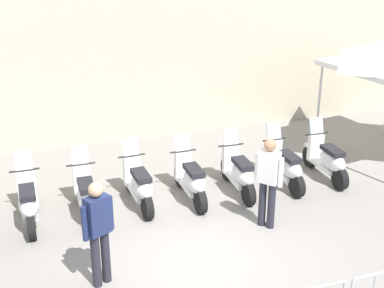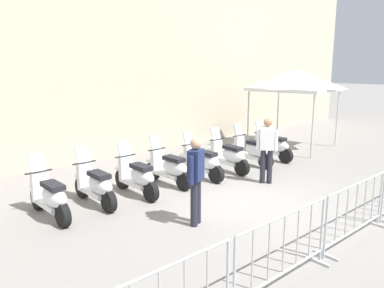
{
  "view_description": "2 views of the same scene",
  "coord_description": "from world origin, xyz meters",
  "px_view_note": "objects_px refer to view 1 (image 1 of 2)",
  "views": [
    {
      "loc": [
        -3.7,
        -6.42,
        5.07
      ],
      "look_at": [
        1.06,
        2.28,
        1.1
      ],
      "focal_mm": 49.52,
      "sensor_mm": 36.0,
      "label": 1
    },
    {
      "loc": [
        -7.14,
        -4.03,
        3.06
      ],
      "look_at": [
        0.62,
        2.14,
        0.99
      ],
      "focal_mm": 35.52,
      "sensor_mm": 36.0,
      "label": 2
    }
  ],
  "objects_px": {
    "officer_near_row_end": "(98,228)",
    "motorcycle_1": "(28,202)",
    "motorcycle_2": "(86,195)",
    "motorcycle_3": "(139,185)",
    "officer_mid_plaza": "(268,178)",
    "motorcycle_6": "(285,166)",
    "motorcycle_5": "(239,173)",
    "motorcycle_7": "(327,160)",
    "motorcycle_4": "(191,180)"
  },
  "relations": [
    {
      "from": "officer_near_row_end",
      "to": "motorcycle_1",
      "type": "bearing_deg",
      "value": 103.39
    },
    {
      "from": "motorcycle_2",
      "to": "officer_near_row_end",
      "type": "height_order",
      "value": "officer_near_row_end"
    },
    {
      "from": "motorcycle_3",
      "to": "officer_mid_plaza",
      "type": "height_order",
      "value": "officer_mid_plaza"
    },
    {
      "from": "motorcycle_1",
      "to": "officer_near_row_end",
      "type": "height_order",
      "value": "officer_near_row_end"
    },
    {
      "from": "motorcycle_6",
      "to": "motorcycle_5",
      "type": "bearing_deg",
      "value": 170.22
    },
    {
      "from": "officer_near_row_end",
      "to": "officer_mid_plaza",
      "type": "xyz_separation_m",
      "value": [
        3.25,
        0.19,
        0.0
      ]
    },
    {
      "from": "motorcycle_6",
      "to": "motorcycle_7",
      "type": "distance_m",
      "value": 1.05
    },
    {
      "from": "motorcycle_4",
      "to": "officer_mid_plaza",
      "type": "xyz_separation_m",
      "value": [
        0.73,
        -1.56,
        0.53
      ]
    },
    {
      "from": "motorcycle_2",
      "to": "officer_near_row_end",
      "type": "bearing_deg",
      "value": -102.26
    },
    {
      "from": "motorcycle_3",
      "to": "motorcycle_4",
      "type": "height_order",
      "value": "same"
    },
    {
      "from": "motorcycle_2",
      "to": "motorcycle_4",
      "type": "bearing_deg",
      "value": -10.03
    },
    {
      "from": "motorcycle_1",
      "to": "officer_mid_plaza",
      "type": "height_order",
      "value": "officer_mid_plaza"
    },
    {
      "from": "motorcycle_1",
      "to": "motorcycle_2",
      "type": "xyz_separation_m",
      "value": [
        1.02,
        -0.24,
        0.0
      ]
    },
    {
      "from": "motorcycle_2",
      "to": "motorcycle_4",
      "type": "distance_m",
      "value": 2.1
    },
    {
      "from": "motorcycle_2",
      "to": "motorcycle_5",
      "type": "relative_size",
      "value": 1.0
    },
    {
      "from": "motorcycle_1",
      "to": "motorcycle_4",
      "type": "xyz_separation_m",
      "value": [
        3.09,
        -0.61,
        0.0
      ]
    },
    {
      "from": "motorcycle_1",
      "to": "motorcycle_4",
      "type": "distance_m",
      "value": 3.15
    },
    {
      "from": "motorcycle_5",
      "to": "motorcycle_2",
      "type": "bearing_deg",
      "value": 169.87
    },
    {
      "from": "motorcycle_4",
      "to": "motorcycle_7",
      "type": "xyz_separation_m",
      "value": [
        3.1,
        -0.54,
        0.0
      ]
    },
    {
      "from": "motorcycle_4",
      "to": "officer_near_row_end",
      "type": "distance_m",
      "value": 3.12
    },
    {
      "from": "motorcycle_3",
      "to": "motorcycle_7",
      "type": "relative_size",
      "value": 1.0
    },
    {
      "from": "motorcycle_4",
      "to": "motorcycle_5",
      "type": "bearing_deg",
      "value": -10.34
    },
    {
      "from": "motorcycle_1",
      "to": "motorcycle_3",
      "type": "height_order",
      "value": "same"
    },
    {
      "from": "motorcycle_3",
      "to": "motorcycle_4",
      "type": "relative_size",
      "value": 1.0
    },
    {
      "from": "motorcycle_2",
      "to": "motorcycle_6",
      "type": "distance_m",
      "value": 4.19
    },
    {
      "from": "motorcycle_7",
      "to": "motorcycle_2",
      "type": "bearing_deg",
      "value": 170.08
    },
    {
      "from": "motorcycle_5",
      "to": "motorcycle_4",
      "type": "bearing_deg",
      "value": 169.66
    },
    {
      "from": "motorcycle_7",
      "to": "officer_mid_plaza",
      "type": "bearing_deg",
      "value": -156.65
    },
    {
      "from": "motorcycle_4",
      "to": "officer_near_row_end",
      "type": "xyz_separation_m",
      "value": [
        -2.53,
        -1.75,
        0.53
      ]
    },
    {
      "from": "motorcycle_2",
      "to": "motorcycle_5",
      "type": "height_order",
      "value": "same"
    },
    {
      "from": "motorcycle_4",
      "to": "officer_mid_plaza",
      "type": "height_order",
      "value": "officer_mid_plaza"
    },
    {
      "from": "motorcycle_1",
      "to": "motorcycle_2",
      "type": "distance_m",
      "value": 1.05
    },
    {
      "from": "motorcycle_4",
      "to": "motorcycle_3",
      "type": "bearing_deg",
      "value": 164.42
    },
    {
      "from": "motorcycle_3",
      "to": "officer_near_row_end",
      "type": "height_order",
      "value": "officer_near_row_end"
    },
    {
      "from": "motorcycle_1",
      "to": "motorcycle_2",
      "type": "bearing_deg",
      "value": -13.3
    },
    {
      "from": "motorcycle_5",
      "to": "motorcycle_6",
      "type": "bearing_deg",
      "value": -9.78
    },
    {
      "from": "motorcycle_1",
      "to": "motorcycle_4",
      "type": "relative_size",
      "value": 1.0
    },
    {
      "from": "motorcycle_7",
      "to": "officer_mid_plaza",
      "type": "height_order",
      "value": "officer_mid_plaza"
    },
    {
      "from": "motorcycle_4",
      "to": "officer_near_row_end",
      "type": "height_order",
      "value": "officer_near_row_end"
    },
    {
      "from": "motorcycle_2",
      "to": "motorcycle_7",
      "type": "xyz_separation_m",
      "value": [
        5.16,
        -0.9,
        0.0
      ]
    },
    {
      "from": "motorcycle_5",
      "to": "motorcycle_6",
      "type": "distance_m",
      "value": 1.05
    },
    {
      "from": "motorcycle_6",
      "to": "officer_mid_plaza",
      "type": "bearing_deg",
      "value": -138.24
    },
    {
      "from": "motorcycle_3",
      "to": "officer_near_row_end",
      "type": "distance_m",
      "value": 2.59
    },
    {
      "from": "motorcycle_1",
      "to": "motorcycle_5",
      "type": "xyz_separation_m",
      "value": [
        4.11,
        -0.79,
        0.0
      ]
    },
    {
      "from": "motorcycle_2",
      "to": "motorcycle_3",
      "type": "bearing_deg",
      "value": -4.51
    },
    {
      "from": "motorcycle_6",
      "to": "motorcycle_7",
      "type": "height_order",
      "value": "same"
    },
    {
      "from": "motorcycle_2",
      "to": "motorcycle_3",
      "type": "distance_m",
      "value": 1.06
    },
    {
      "from": "motorcycle_4",
      "to": "motorcycle_6",
      "type": "height_order",
      "value": "same"
    },
    {
      "from": "motorcycle_6",
      "to": "motorcycle_2",
      "type": "bearing_deg",
      "value": 169.96
    },
    {
      "from": "motorcycle_2",
      "to": "motorcycle_4",
      "type": "xyz_separation_m",
      "value": [
        2.07,
        -0.37,
        0.0
      ]
    }
  ]
}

